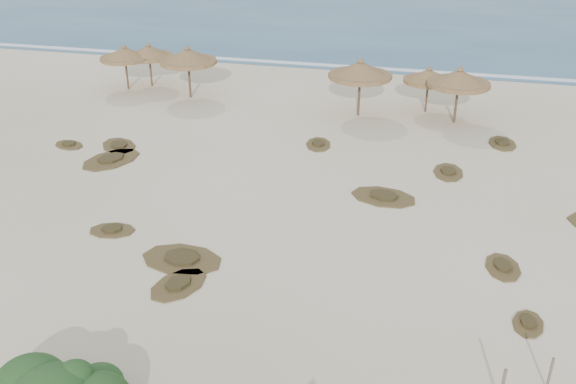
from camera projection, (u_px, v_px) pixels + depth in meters
The scene contains 21 objects.
ground at pixel (240, 295), 19.37m from camera, with size 160.00×160.00×0.00m, color beige.
foam_line at pixel (358, 67), 41.99m from camera, with size 70.00×0.60×0.01m, color white.
palapa_0 at pixel (149, 52), 37.51m from camera, with size 3.47×3.47×2.61m.
palapa_1 at pixel (125, 54), 36.92m from camera, with size 3.67×3.67×2.68m.
palapa_2 at pixel (188, 57), 35.40m from camera, with size 4.23×4.23×3.01m.
palapa_3 at pixel (360, 70), 32.71m from camera, with size 4.21×4.21×3.08m.
palapa_4 at pixel (429, 76), 33.39m from camera, with size 2.87×2.87×2.49m.
palapa_5 at pixel (459, 79), 31.78m from camera, with size 4.15×4.15×2.95m.
fence_post_far at pixel (550, 374), 15.62m from camera, with size 0.07×0.07×1.00m, color #716654.
scrub_1 at pixel (111, 159), 28.43m from camera, with size 2.86×3.36×0.16m.
scrub_2 at pixel (112, 230), 22.81m from camera, with size 1.80×1.31×0.16m.
scrub_3 at pixel (384, 196), 25.17m from camera, with size 2.87×2.13×0.16m.
scrub_4 at pixel (503, 267), 20.68m from camera, with size 1.29×1.82×0.16m.
scrub_6 at pixel (119, 146), 29.84m from camera, with size 2.58×2.61×0.16m.
scrub_7 at pixel (448, 172), 27.23m from camera, with size 1.33×1.98×0.16m.
scrub_8 at pixel (69, 145), 29.95m from camera, with size 1.81×1.50×0.16m.
scrub_9 at pixel (182, 259), 21.11m from camera, with size 2.94×2.05×0.16m.
scrub_10 at pixel (502, 143), 30.12m from camera, with size 1.42×2.04×0.16m.
scrub_11 at pixel (178, 284), 19.80m from camera, with size 2.06×2.43×0.16m.
scrub_12 at pixel (528, 323), 18.08m from camera, with size 1.05×1.44×0.16m.
scrub_13 at pixel (318, 144), 30.02m from camera, with size 1.47×1.97×0.16m.
Camera 1 is at (5.11, -15.16, 11.46)m, focal length 40.00 mm.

